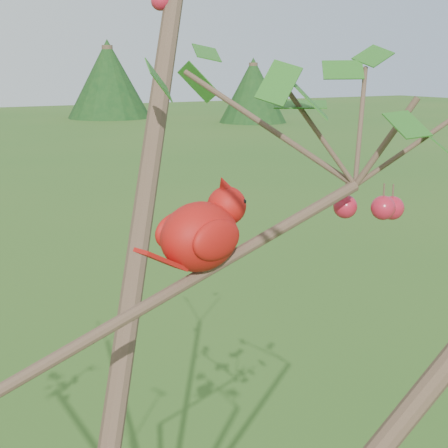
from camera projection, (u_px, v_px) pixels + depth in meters
name	position (u px, v px, depth m)	size (l,w,h in m)	color
crabapple_tree	(38.00, 305.00, 0.77)	(2.35, 2.05, 2.95)	#483326
cardinal	(203.00, 232.00, 0.98)	(0.21, 0.13, 0.14)	#AE150E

